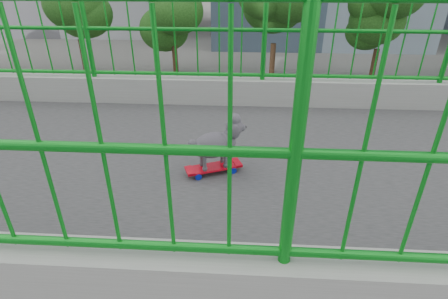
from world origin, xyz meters
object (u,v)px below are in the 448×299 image
car_2 (372,150)px  car_5 (447,244)px  car_4 (116,97)px  poodle (216,142)px  car_3 (22,114)px  skateboard (214,168)px

car_2 → car_5: size_ratio=1.02×
car_2 → car_4: (-6.40, -14.66, 0.07)m
poodle → car_3: size_ratio=0.09×
poodle → car_2: poodle is taller
skateboard → poodle: (-0.01, 0.02, 0.22)m
car_5 → poodle: bearing=-47.2°
car_2 → car_5: 6.41m
skateboard → car_2: bearing=130.8°
poodle → car_5: 11.20m
car_3 → car_5: bearing=-116.2°
poodle → car_3: (-15.79, -12.86, -6.54)m
car_2 → car_3: (-3.20, -19.22, 0.07)m
poodle → car_4: poodle is taller
poodle → car_4: size_ratio=0.10×
car_4 → car_5: bearing=-130.5°
skateboard → car_5: size_ratio=0.10×
poodle → car_5: size_ratio=0.10×
poodle → car_3: 21.39m
car_3 → car_5: (9.60, 19.54, 0.03)m
skateboard → car_4: size_ratio=0.11×
skateboard → car_2: size_ratio=0.10×
skateboard → car_5: bearing=110.4°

